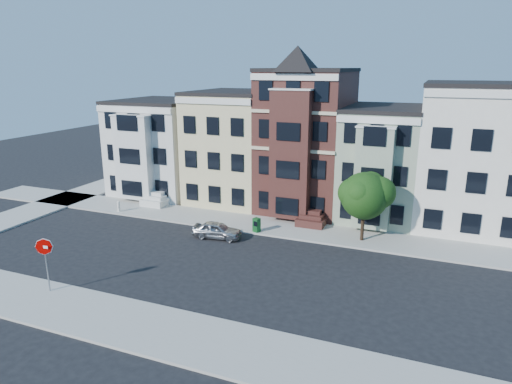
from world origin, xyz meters
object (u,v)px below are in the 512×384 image
at_px(street_tree, 364,199).
at_px(fire_hydrant, 119,207).
at_px(stop_sign, 46,262).
at_px(parked_car, 217,230).
at_px(newspaper_box, 257,225).

relative_size(street_tree, fire_hydrant, 8.48).
distance_m(fire_hydrant, stop_sign, 14.73).
height_order(parked_car, fire_hydrant, parked_car).
relative_size(parked_car, stop_sign, 1.03).
distance_m(street_tree, stop_sign, 21.02).
xyz_separation_m(parked_car, stop_sign, (-4.95, -11.27, 1.31)).
bearing_deg(street_tree, newspaper_box, -170.86).
bearing_deg(fire_hydrant, stop_sign, -66.85).
height_order(street_tree, parked_car, street_tree).
relative_size(street_tree, newspaper_box, 5.80).
height_order(street_tree, fire_hydrant, street_tree).
distance_m(street_tree, newspaper_box, 8.32).
relative_size(street_tree, parked_car, 1.70).
xyz_separation_m(parked_car, newspaper_box, (2.38, 2.00, 0.06)).
distance_m(parked_car, newspaper_box, 3.11).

